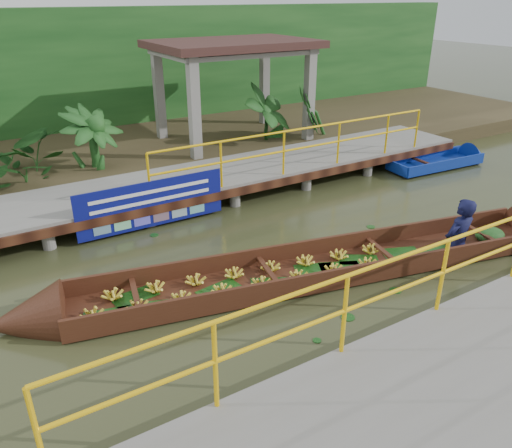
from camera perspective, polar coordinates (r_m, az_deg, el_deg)
ground at (r=8.77m, az=0.50°, el=-5.05°), size 80.00×80.00×0.00m
land_strip at (r=15.10m, az=-14.83°, el=8.12°), size 30.00×8.00×0.45m
far_dock at (r=11.36m, az=-8.59°, el=4.54°), size 16.00×2.06×1.66m
pavilion at (r=14.63m, az=-2.64°, el=18.77°), size 4.40×3.00×3.00m
foliage_backdrop at (r=17.10m, az=-18.15°, el=15.75°), size 30.00×0.80×4.00m
vendor_boat at (r=8.71m, az=10.06°, el=-3.79°), size 10.63×3.22×2.29m
moored_blue_boat at (r=15.18m, az=21.83°, el=6.90°), size 3.29×1.06×0.77m
blue_banner at (r=10.17m, az=-11.76°, el=2.29°), size 3.05×0.04×0.95m
tropical_plants at (r=12.38m, az=-19.11°, el=9.33°), size 14.42×1.42×1.77m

